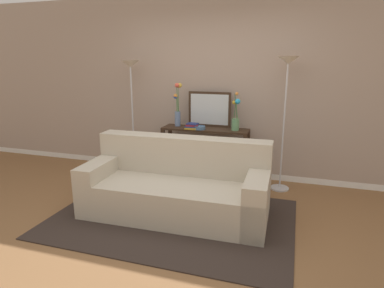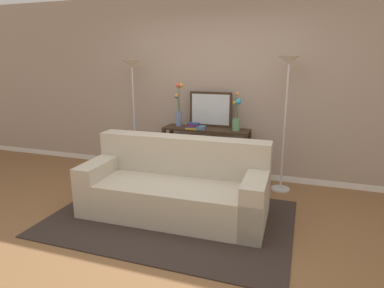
{
  "view_description": "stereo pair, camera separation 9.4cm",
  "coord_description": "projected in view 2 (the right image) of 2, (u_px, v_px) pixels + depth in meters",
  "views": [
    {
      "loc": [
        1.17,
        -2.98,
        1.8
      ],
      "look_at": [
        -0.11,
        1.03,
        0.71
      ],
      "focal_mm": 31.07,
      "sensor_mm": 36.0,
      "label": 1
    },
    {
      "loc": [
        1.26,
        -2.95,
        1.8
      ],
      "look_at": [
        -0.11,
        1.03,
        0.71
      ],
      "focal_mm": 31.07,
      "sensor_mm": 36.0,
      "label": 2
    }
  ],
  "objects": [
    {
      "name": "area_rug",
      "position": [
        171.0,
        218.0,
        3.84
      ],
      "size": [
        2.72,
        1.84,
        0.01
      ],
      "color": "#332823",
      "rests_on": "ground"
    },
    {
      "name": "floor_lamp_left",
      "position": [
        133.0,
        86.0,
        5.06
      ],
      "size": [
        0.28,
        0.28,
        1.77
      ],
      "color": "silver",
      "rests_on": "ground"
    },
    {
      "name": "book_stack",
      "position": [
        193.0,
        126.0,
        4.85
      ],
      "size": [
        0.22,
        0.17,
        0.08
      ],
      "color": "gold",
      "rests_on": "console_table"
    },
    {
      "name": "ground_plane",
      "position": [
        170.0,
        233.0,
        3.54
      ],
      "size": [
        16.0,
        16.0,
        0.02
      ],
      "primitive_type": "cube",
      "color": "brown"
    },
    {
      "name": "book_row_under_console",
      "position": [
        186.0,
        173.0,
        5.18
      ],
      "size": [
        0.41,
        0.18,
        0.13
      ],
      "color": "maroon",
      "rests_on": "ground"
    },
    {
      "name": "console_table",
      "position": [
        206.0,
        145.0,
        4.96
      ],
      "size": [
        1.28,
        0.35,
        0.8
      ],
      "color": "#382619",
      "rests_on": "ground"
    },
    {
      "name": "back_wall",
      "position": [
        220.0,
        88.0,
        5.05
      ],
      "size": [
        12.0,
        0.15,
        2.72
      ],
      "color": "white",
      "rests_on": "ground"
    },
    {
      "name": "couch",
      "position": [
        176.0,
        188.0,
        3.92
      ],
      "size": [
        2.15,
        0.94,
        0.88
      ],
      "color": "#BCB29E",
      "rests_on": "ground"
    },
    {
      "name": "floor_lamp_right",
      "position": [
        287.0,
        87.0,
        4.33
      ],
      "size": [
        0.28,
        0.28,
        1.83
      ],
      "color": "silver",
      "rests_on": "ground"
    },
    {
      "name": "vase_tall_flowers",
      "position": [
        179.0,
        107.0,
        4.99
      ],
      "size": [
        0.12,
        0.11,
        0.65
      ],
      "color": "#6B84AD",
      "rests_on": "console_table"
    },
    {
      "name": "wall_mirror",
      "position": [
        211.0,
        109.0,
        4.95
      ],
      "size": [
        0.65,
        0.02,
        0.52
      ],
      "color": "#382619",
      "rests_on": "console_table"
    },
    {
      "name": "fruit_bowl",
      "position": [
        201.0,
        128.0,
        4.81
      ],
      "size": [
        0.16,
        0.16,
        0.05
      ],
      "color": "#4C7093",
      "rests_on": "console_table"
    },
    {
      "name": "vase_short_flowers",
      "position": [
        237.0,
        118.0,
        4.71
      ],
      "size": [
        0.12,
        0.12,
        0.55
      ],
      "color": "#669E6B",
      "rests_on": "console_table"
    }
  ]
}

